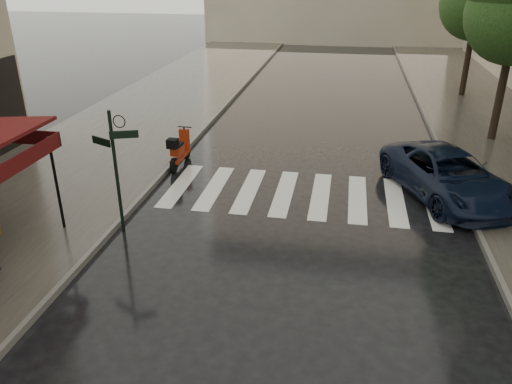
% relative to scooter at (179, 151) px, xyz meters
% --- Properties ---
extents(ground, '(120.00, 120.00, 0.00)m').
position_rel_scooter_xyz_m(ground, '(1.20, -7.49, -0.54)').
color(ground, black).
rests_on(ground, ground).
extents(sidewalk_near, '(6.00, 60.00, 0.12)m').
position_rel_scooter_xyz_m(sidewalk_near, '(-3.30, 4.51, -0.48)').
color(sidewalk_near, '#38332D').
rests_on(sidewalk_near, ground).
extents(sidewalk_far, '(5.50, 60.00, 0.12)m').
position_rel_scooter_xyz_m(sidewalk_far, '(11.45, 4.51, -0.48)').
color(sidewalk_far, '#38332D').
rests_on(sidewalk_far, ground).
extents(curb_near, '(0.12, 60.00, 0.16)m').
position_rel_scooter_xyz_m(curb_near, '(-0.25, 4.51, -0.47)').
color(curb_near, '#595651').
rests_on(curb_near, ground).
extents(curb_far, '(0.12, 60.00, 0.16)m').
position_rel_scooter_xyz_m(curb_far, '(8.65, 4.51, -0.47)').
color(curb_far, '#595651').
rests_on(curb_far, ground).
extents(crosswalk, '(7.85, 3.20, 0.01)m').
position_rel_scooter_xyz_m(crosswalk, '(4.18, -1.49, -0.53)').
color(crosswalk, silver).
rests_on(crosswalk, ground).
extents(signpost, '(1.17, 0.29, 3.10)m').
position_rel_scooter_xyz_m(signpost, '(0.01, -4.49, 1.29)').
color(signpost, black).
rests_on(signpost, ground).
extents(scooter, '(0.47, 1.77, 1.16)m').
position_rel_scooter_xyz_m(scooter, '(0.00, 0.00, 0.00)').
color(scooter, black).
rests_on(scooter, ground).
extents(parked_car, '(3.84, 5.25, 1.33)m').
position_rel_scooter_xyz_m(parked_car, '(8.20, -0.90, 0.12)').
color(parked_car, black).
rests_on(parked_car, ground).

